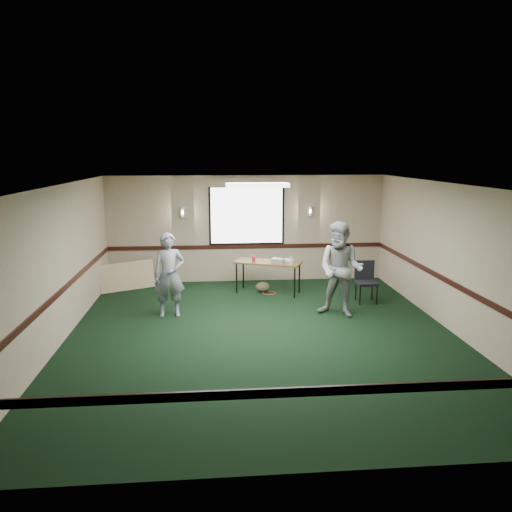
{
  "coord_description": "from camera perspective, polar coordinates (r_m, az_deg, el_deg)",
  "views": [
    {
      "loc": [
        -0.87,
        -8.51,
        3.22
      ],
      "look_at": [
        0.0,
        1.3,
        1.2
      ],
      "focal_mm": 35.0,
      "sensor_mm": 36.0,
      "label": 1
    }
  ],
  "objects": [
    {
      "name": "duffel_bag",
      "position": [
        11.85,
        0.77,
        -3.57
      ],
      "size": [
        0.42,
        0.38,
        0.24
      ],
      "primitive_type": "ellipsoid",
      "rotation": [
        0.0,
        0.0,
        0.42
      ],
      "color": "#453F27",
      "rests_on": "ground"
    },
    {
      "name": "person_right",
      "position": [
        10.09,
        9.66,
        -1.53
      ],
      "size": [
        1.17,
        1.1,
        1.92
      ],
      "primitive_type": "imported",
      "rotation": [
        0.0,
        0.0,
        -0.54
      ],
      "color": "#7A9BBF",
      "rests_on": "ground"
    },
    {
      "name": "conference_chair",
      "position": [
        11.29,
        12.42,
        -2.49
      ],
      "size": [
        0.45,
        0.47,
        0.9
      ],
      "rotation": [
        0.0,
        0.0,
        -0.02
      ],
      "color": "black",
      "rests_on": "ground"
    },
    {
      "name": "ground",
      "position": [
        9.14,
        0.72,
        -9.03
      ],
      "size": [
        8.0,
        8.0,
        0.0
      ],
      "primitive_type": "plane",
      "color": "black",
      "rests_on": "ground"
    },
    {
      "name": "water_bottle",
      "position": [
        11.32,
        4.02,
        -0.52
      ],
      "size": [
        0.06,
        0.06,
        0.18
      ],
      "primitive_type": "cylinder",
      "color": "#95DBF5",
      "rests_on": "folding_table"
    },
    {
      "name": "person_left",
      "position": [
        10.12,
        -9.88,
        -2.13
      ],
      "size": [
        0.65,
        0.46,
        1.7
      ],
      "primitive_type": "imported",
      "rotation": [
        0.0,
        0.0,
        0.09
      ],
      "color": "#3F548B",
      "rests_on": "ground"
    },
    {
      "name": "game_console",
      "position": [
        11.69,
        3.67,
        -0.47
      ],
      "size": [
        0.26,
        0.26,
        0.05
      ],
      "primitive_type": "cube",
      "rotation": [
        0.0,
        0.0,
        -0.82
      ],
      "color": "white",
      "rests_on": "folding_table"
    },
    {
      "name": "projector",
      "position": [
        11.54,
        2.5,
        -0.51
      ],
      "size": [
        0.35,
        0.32,
        0.09
      ],
      "primitive_type": "cube",
      "rotation": [
        0.0,
        0.0,
        -0.42
      ],
      "color": "#96979E",
      "rests_on": "folding_table"
    },
    {
      "name": "room_shell",
      "position": [
        10.8,
        -0.38,
        2.85
      ],
      "size": [
        8.0,
        8.02,
        8.0
      ],
      "color": "tan",
      "rests_on": "ground"
    },
    {
      "name": "folding_table",
      "position": [
        11.64,
        1.39,
        -0.9
      ],
      "size": [
        1.63,
        1.14,
        0.76
      ],
      "rotation": [
        0.0,
        0.0,
        -0.4
      ],
      "color": "#573918",
      "rests_on": "ground"
    },
    {
      "name": "red_cup",
      "position": [
        11.65,
        -0.27,
        -0.31
      ],
      "size": [
        0.08,
        0.08,
        0.12
      ],
      "primitive_type": "cylinder",
      "color": "red",
      "rests_on": "folding_table"
    },
    {
      "name": "cable_coil",
      "position": [
        11.77,
        1.51,
        -4.25
      ],
      "size": [
        0.37,
        0.37,
        0.02
      ],
      "primitive_type": "torus",
      "rotation": [
        0.0,
        0.0,
        0.23
      ],
      "color": "#C64018",
      "rests_on": "ground"
    },
    {
      "name": "folded_table",
      "position": [
        12.38,
        -14.51,
        -2.25
      ],
      "size": [
        1.27,
        0.76,
        0.68
      ],
      "primitive_type": "cube",
      "rotation": [
        -0.21,
        0.0,
        0.46
      ],
      "color": "tan",
      "rests_on": "ground"
    }
  ]
}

